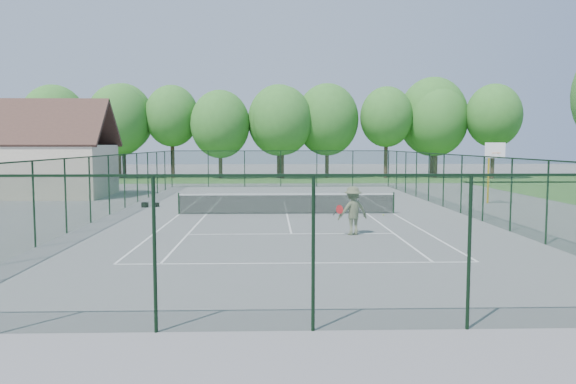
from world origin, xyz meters
name	(u,v)px	position (x,y,z in m)	size (l,w,h in m)	color
ground	(287,214)	(0.00, 0.00, 0.00)	(140.00, 140.00, 0.00)	slate
grass_far	(279,178)	(0.00, 30.00, 0.01)	(80.00, 16.00, 0.01)	#437C30
court_lines	(287,214)	(0.00, 0.00, 0.00)	(11.05, 23.85, 0.01)	white
tennis_net	(287,203)	(0.00, 0.00, 0.58)	(11.08, 0.08, 1.10)	black
fence_enclosure	(287,184)	(0.00, 0.00, 1.56)	(18.05, 36.05, 3.02)	#17351F
utility_building	(47,151)	(-16.00, 10.00, 3.12)	(8.60, 6.27, 6.63)	beige
tree_line_far	(279,120)	(0.00, 30.00, 5.99)	(39.40, 6.40, 9.70)	#412D23
basketball_goal	(492,161)	(12.27, 4.30, 2.57)	(1.20, 1.43, 3.65)	gold
sports_bag_a	(145,205)	(-7.93, 3.19, 0.14)	(0.36, 0.21, 0.29)	black
sports_bag_b	(157,205)	(-7.32, 3.38, 0.12)	(0.32, 0.19, 0.25)	black
tennis_player	(353,211)	(2.42, -6.66, 0.96)	(2.20, 1.06, 1.92)	#5F6247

